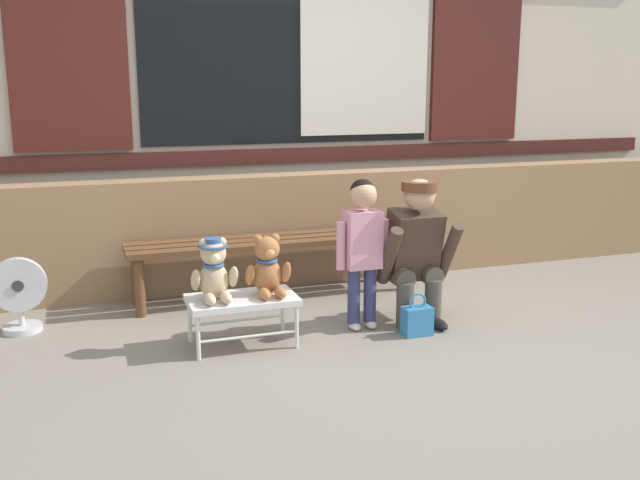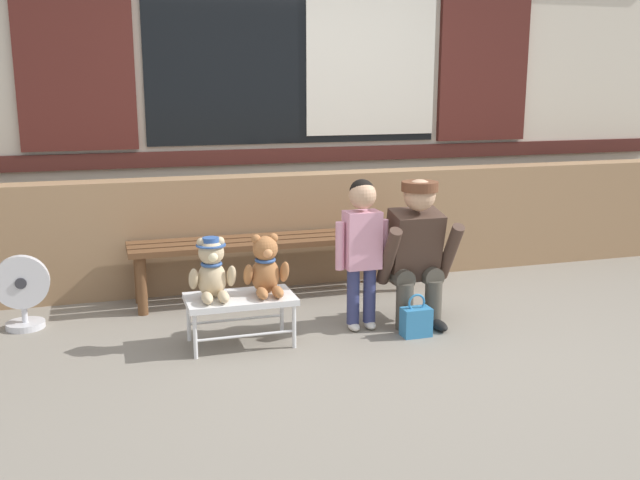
{
  "view_description": "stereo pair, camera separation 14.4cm",
  "coord_description": "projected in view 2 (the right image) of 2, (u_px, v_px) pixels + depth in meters",
  "views": [
    {
      "loc": [
        -1.7,
        -3.8,
        1.54
      ],
      "look_at": [
        -0.24,
        0.42,
        0.55
      ],
      "focal_mm": 40.22,
      "sensor_mm": 36.0,
      "label": 1
    },
    {
      "loc": [
        -1.56,
        -3.85,
        1.54
      ],
      "look_at": [
        -0.24,
        0.42,
        0.55
      ],
      "focal_mm": 40.22,
      "sensor_mm": 36.0,
      "label": 2
    }
  ],
  "objects": [
    {
      "name": "teddy_bear_with_hat",
      "position": [
        212.0,
        270.0,
        4.15
      ],
      "size": [
        0.28,
        0.27,
        0.36
      ],
      "color": "#CCB289",
      "rests_on": "small_display_bench"
    },
    {
      "name": "shop_facade",
      "position": [
        294.0,
        71.0,
        5.83
      ],
      "size": [
        7.57,
        0.26,
        3.22
      ],
      "color": "beige",
      "rests_on": "ground"
    },
    {
      "name": "small_display_bench",
      "position": [
        240.0,
        302.0,
        4.24
      ],
      "size": [
        0.64,
        0.36,
        0.3
      ],
      "color": "silver",
      "rests_on": "ground"
    },
    {
      "name": "handbag_on_ground",
      "position": [
        416.0,
        321.0,
        4.42
      ],
      "size": [
        0.18,
        0.11,
        0.27
      ],
      "color": "teal",
      "rests_on": "ground"
    },
    {
      "name": "floor_fan",
      "position": [
        22.0,
        293.0,
        4.52
      ],
      "size": [
        0.34,
        0.24,
        0.48
      ],
      "color": "silver",
      "rests_on": "ground"
    },
    {
      "name": "adult_crouching",
      "position": [
        416.0,
        251.0,
        4.57
      ],
      "size": [
        0.5,
        0.49,
        0.95
      ],
      "color": "#4C473D",
      "rests_on": "ground"
    },
    {
      "name": "ground_plane",
      "position": [
        378.0,
        340.0,
        4.37
      ],
      "size": [
        60.0,
        60.0,
        0.0
      ],
      "primitive_type": "plane",
      "color": "gray"
    },
    {
      "name": "teddy_bear_plain",
      "position": [
        266.0,
        267.0,
        4.25
      ],
      "size": [
        0.28,
        0.26,
        0.36
      ],
      "color": "#A86B3D",
      "rests_on": "small_display_bench"
    },
    {
      "name": "child_standing",
      "position": [
        362.0,
        238.0,
        4.45
      ],
      "size": [
        0.35,
        0.18,
        0.96
      ],
      "color": "navy",
      "rests_on": "ground"
    },
    {
      "name": "brick_low_wall",
      "position": [
        311.0,
        227.0,
        5.61
      ],
      "size": [
        7.42,
        0.25,
        0.85
      ],
      "primitive_type": "cube",
      "color": "#997551",
      "rests_on": "ground"
    },
    {
      "name": "wooden_bench_long",
      "position": [
        277.0,
        247.0,
        5.18
      ],
      "size": [
        2.1,
        0.4,
        0.44
      ],
      "color": "brown",
      "rests_on": "ground"
    }
  ]
}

